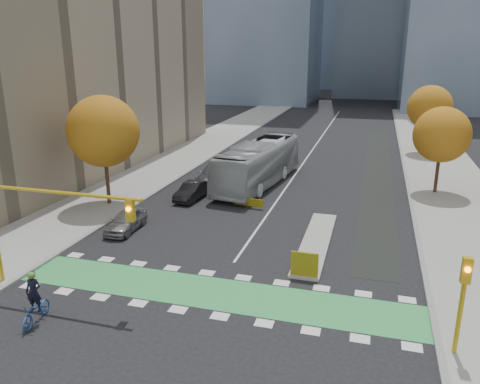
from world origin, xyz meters
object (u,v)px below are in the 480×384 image
Objects in this scene: tree_west at (103,131)px; parked_car_c at (213,174)px; parked_car_b at (192,191)px; parked_car_a at (126,221)px; hazard_board at (304,264)px; tree_east_near at (442,135)px; traffic_signal_west at (36,212)px; cyclist at (36,306)px; traffic_signal_east at (463,292)px; bus at (259,163)px; tree_east_far at (430,107)px.

tree_west reaches higher than parked_car_c.
parked_car_a is at bearing -98.13° from parked_car_b.
hazard_board is 19.08m from parked_car_c.
tree_east_near is 30.08m from traffic_signal_west.
hazard_board is at bearing 25.47° from cyclist.
traffic_signal_east is (-1.50, -22.51, -2.13)m from tree_east_near.
tree_east_near reaches higher than cyclist.
parked_car_c reaches higher than parked_car_b.
bus is 7.00m from parked_car_b.
parked_car_a is (-20.62, -30.34, -4.58)m from tree_east_far.
cyclist is at bearing -58.72° from traffic_signal_west.
parked_car_a is 0.95× the size of parked_car_b.
traffic_signal_east is at bearing -0.83° from cyclist.
tree_west reaches higher than cyclist.
tree_east_far reaches higher than parked_car_a.
tree_east_near is at bearing 33.02° from parked_car_a.
hazard_board is at bearing -104.12° from tree_east_far.
parked_car_c is (0.00, 5.00, 0.09)m from parked_car_b.
bus is at bearing 121.49° from traffic_signal_east.
traffic_signal_west is (-11.93, -4.71, 3.23)m from hazard_board.
bus reaches higher than parked_car_a.
traffic_signal_west is 22.05m from bus.
cyclist is 10.82m from parked_car_a.
parked_car_c reaches higher than parked_car_a.
tree_west is at bearing 108.02° from traffic_signal_west.
parked_car_b is at bearing 81.02° from cyclist.
tree_east_far is 1.87× the size of traffic_signal_east.
tree_east_far reaches higher than parked_car_b.
tree_east_far is at bearing 55.98° from cyclist.
parked_car_c is (-10.50, 15.93, -0.03)m from hazard_board.
tree_east_far is 36.97m from parked_car_a.
cyclist is at bearing -171.55° from traffic_signal_east.
bus is at bearing 71.45° from cyclist.
bus is at bearing 7.52° from parked_car_c.
hazard_board is at bearing 144.08° from traffic_signal_east.
tree_west reaches higher than tree_east_far.
tree_west is at bearing -157.38° from tree_east_near.
traffic_signal_east is 26.81m from parked_car_c.
parked_car_c is at bearing 80.96° from cyclist.
cyclist reaches higher than hazard_board.
tree_west is at bearing 154.01° from hazard_board.
hazard_board is 0.20× the size of tree_east_near.
tree_east_far reaches higher than tree_east_near.
bus is at bearing 111.51° from hazard_board.
parked_car_b is (1.62, 7.47, 0.02)m from parked_car_a.
tree_east_near is at bearing 44.38° from cyclist.
tree_east_far is at bearing 88.21° from tree_east_near.
traffic_signal_west is 3.57× the size of cyclist.
bus is (-14.52, -1.24, -2.98)m from tree_east_near.
bus is (-13.02, 21.26, -0.85)m from traffic_signal_east.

